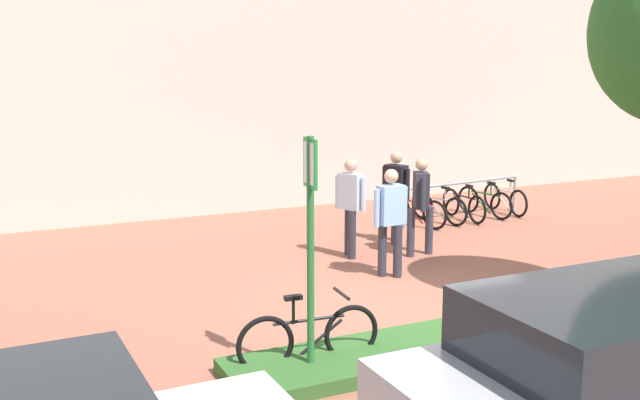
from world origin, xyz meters
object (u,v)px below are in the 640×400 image
Objects in this scene: person_suited_dark at (396,191)px; person_shirt_blue at (391,216)px; person_suited_navy at (421,200)px; car_silver_sedan at (629,380)px; person_casual_tan at (350,201)px; bike_at_sign at (309,337)px; bollard_steel at (396,217)px; parking_sign_post at (310,223)px; bike_rack_cluster at (462,204)px.

person_shirt_blue is at bearing -123.14° from person_suited_dark.
person_suited_navy reaches higher than car_silver_sedan.
person_suited_dark is 1.35m from person_casual_tan.
person_suited_dark is (3.83, 4.52, 0.63)m from bike_at_sign.
person_suited_dark reaches higher than bike_at_sign.
car_silver_sedan is at bearing -107.15° from bollard_steel.
person_suited_dark is at bearing 50.47° from parking_sign_post.
person_suited_dark and person_shirt_blue have the same top height.
person_casual_tan reaches higher than bollard_steel.
person_suited_dark is (-2.36, -1.14, 0.64)m from bike_rack_cluster.
bike_rack_cluster is 1.85× the size of person_casual_tan.
person_shirt_blue is (-1.22, -1.87, 0.00)m from person_suited_dark.
person_suited_navy is (-2.44, -2.11, 0.64)m from bike_rack_cluster.
bollard_steel is at bearing 26.97° from person_casual_tan.
bike_rack_cluster is 3.54× the size of bollard_steel.
person_suited_dark is at bearing 73.32° from car_silver_sedan.
bollard_steel reaches higher than bike_rack_cluster.
bike_at_sign is 4.79m from person_casual_tan.
bike_rack_cluster is at bearing 25.68° from person_suited_dark.
person_shirt_blue is at bearing 45.42° from bike_at_sign.
person_shirt_blue is at bearing -89.44° from person_casual_tan.
bollard_steel is (4.03, 4.89, -1.25)m from parking_sign_post.
bike_at_sign reaches higher than bike_rack_cluster.
bike_at_sign is 8.39m from bike_rack_cluster.
car_silver_sedan reaches higher than bollard_steel.
bike_at_sign is at bearing 68.90° from parking_sign_post.
person_casual_tan is (2.60, 3.97, 0.63)m from bike_at_sign.
person_shirt_blue is (-1.33, -2.01, 0.53)m from bollard_steel.
car_silver_sedan is at bearing -98.28° from person_casual_tan.
bike_at_sign is 6.10m from bollard_steel.
person_shirt_blue is at bearing 46.85° from parking_sign_post.
bollard_steel is 0.52× the size of person_shirt_blue.
car_silver_sedan is at bearing -106.68° from person_suited_dark.
person_casual_tan is (2.68, 4.20, -0.72)m from parking_sign_post.
parking_sign_post is 0.82× the size of bike_rack_cluster.
parking_sign_post reaches higher than bike_rack_cluster.
bike_rack_cluster is 1.85× the size of person_shirt_blue.
bike_at_sign is at bearing 117.98° from car_silver_sedan.
bike_at_sign is (0.09, 0.23, -1.35)m from parking_sign_post.
parking_sign_post is 5.43m from person_suited_navy.
bike_rack_cluster is at bearing 40.01° from person_shirt_blue.
bike_at_sign is at bearing -137.60° from bike_rack_cluster.
bike_rack_cluster is 1.85× the size of person_suited_navy.
person_casual_tan is at bearing -154.90° from bike_rack_cluster.
bike_at_sign is 3.77m from person_shirt_blue.
person_suited_navy is at bearing 38.19° from person_shirt_blue.
parking_sign_post is 6.46m from bollard_steel.
bollard_steel is at bearing 51.02° from person_suited_dark.
parking_sign_post is at bearing -136.86° from bike_rack_cluster.
parking_sign_post is at bearing -122.57° from person_casual_tan.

